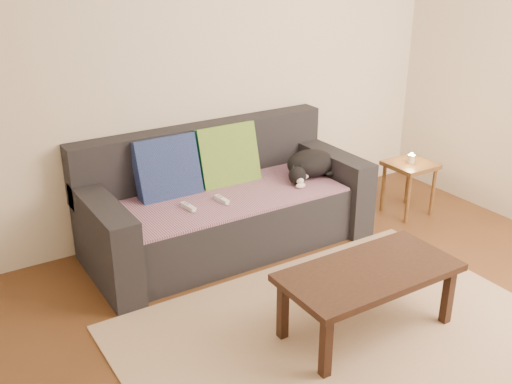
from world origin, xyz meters
TOP-DOWN VIEW (x-y plane):
  - ground at (0.00, 0.00)m, footprint 4.50×4.50m
  - back_wall at (0.00, 2.00)m, footprint 4.50×0.04m
  - sofa at (0.00, 1.57)m, footprint 2.10×0.94m
  - throw_blanket at (0.00, 1.48)m, footprint 1.66×0.74m
  - cushion_navy at (-0.37, 1.74)m, footprint 0.47×0.24m
  - cushion_green at (0.12, 1.74)m, footprint 0.49×0.24m
  - cat at (0.71, 1.47)m, footprint 0.49×0.36m
  - wii_remote_a at (-0.37, 1.41)m, footprint 0.06×0.15m
  - wii_remote_b at (-0.11, 1.40)m, footprint 0.05×0.15m
  - side_table at (1.60, 1.24)m, footprint 0.36×0.36m
  - candle at (1.60, 1.24)m, footprint 0.06×0.06m
  - rug at (0.00, 0.15)m, footprint 2.50×1.80m
  - coffee_table at (0.16, 0.14)m, footprint 1.05×0.53m

SIDE VIEW (x-z plane):
  - ground at x=0.00m, z-range 0.00..0.00m
  - rug at x=0.00m, z-range 0.00..0.01m
  - sofa at x=0.00m, z-range -0.13..0.74m
  - coffee_table at x=0.16m, z-range 0.16..0.58m
  - side_table at x=1.60m, z-range 0.15..0.60m
  - throw_blanket at x=0.00m, z-range 0.42..0.44m
  - wii_remote_a at x=-0.37m, z-range 0.44..0.47m
  - wii_remote_b at x=-0.11m, z-range 0.44..0.47m
  - candle at x=1.60m, z-range 0.45..0.54m
  - cat at x=0.71m, z-range 0.44..0.65m
  - cushion_navy at x=-0.37m, z-range 0.39..0.87m
  - cushion_green at x=0.12m, z-range 0.38..0.88m
  - back_wall at x=0.00m, z-range 0.00..2.60m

